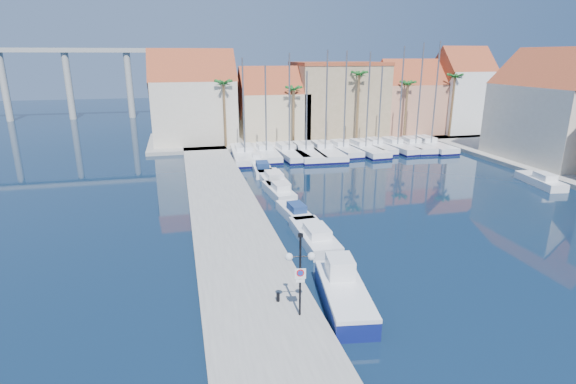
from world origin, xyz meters
name	(u,v)px	position (x,y,z in m)	size (l,w,h in m)	color
ground	(403,282)	(0.00, 0.00, 0.00)	(260.00, 260.00, 0.00)	black
quay_west	(227,216)	(-9.00, 13.50, 0.25)	(6.00, 77.00, 0.50)	gray
shore_north	(320,136)	(10.00, 48.00, 0.25)	(54.00, 16.00, 0.50)	gray
lamp_post	(300,262)	(-7.16, -2.69, 3.41)	(1.49, 0.58, 4.43)	black
bollard	(278,297)	(-7.94, -1.14, 0.74)	(0.19, 0.19, 0.48)	black
fishing_boat	(344,292)	(-4.38, -1.50, 0.76)	(3.11, 6.78, 2.29)	navy
motorboat_west_0	(315,235)	(-3.39, 7.07, 0.51)	(2.15, 6.68, 1.40)	white
motorboat_west_1	(295,212)	(-3.52, 12.27, 0.51)	(2.14, 5.35, 1.40)	white
motorboat_west_2	(279,191)	(-3.44, 18.64, 0.51)	(2.33, 5.89, 1.40)	white
motorboat_west_3	(273,179)	(-3.12, 23.03, 0.51)	(2.29, 7.12, 1.40)	white
motorboat_west_4	(262,169)	(-3.41, 27.73, 0.51)	(2.37, 6.20, 1.40)	white
motorboat_west_5	(257,159)	(-3.19, 32.53, 0.51)	(2.11, 5.24, 1.40)	white
motorboat_east_1	(541,180)	(23.99, 15.79, 0.51)	(2.78, 6.37, 1.40)	white
sailboat_0	(244,154)	(-4.25, 35.74, 0.57)	(3.73, 11.87, 12.76)	white
sailboat_1	(266,152)	(-1.34, 36.11, 0.57)	(3.07, 10.49, 11.79)	white
sailboat_2	(288,152)	(1.60, 35.62, 0.58)	(3.56, 11.05, 13.33)	white
sailboat_3	(305,152)	(3.88, 35.37, 0.55)	(3.41, 11.87, 11.10)	white
sailboat_4	(324,151)	(6.55, 35.33, 0.57)	(3.50, 12.01, 13.70)	white
sailboat_5	(342,149)	(9.39, 35.94, 0.61)	(3.06, 9.48, 13.61)	white
sailboat_6	(364,148)	(12.42, 35.45, 0.58)	(3.58, 10.95, 13.47)	white
sailboat_7	(376,146)	(14.77, 36.47, 0.59)	(2.52, 9.09, 11.64)	white
sailboat_8	(395,146)	(17.51, 36.00, 0.61)	(3.46, 10.07, 14.22)	white
sailboat_9	(414,145)	(20.35, 35.86, 0.62)	(3.25, 9.97, 14.67)	white
sailboat_10	(428,144)	(22.74, 35.90, 0.60)	(3.11, 11.06, 14.88)	white
building_0	(194,101)	(-10.00, 47.00, 6.52)	(12.30, 9.00, 13.50)	beige
building_1	(273,107)	(2.00, 47.00, 5.30)	(10.30, 8.00, 11.00)	beige
building_2	(338,99)	(13.00, 48.00, 6.26)	(14.20, 10.20, 11.50)	#99845E
building_3	(408,100)	(25.00, 47.00, 5.86)	(10.30, 8.00, 12.00)	tan
building_4	(460,93)	(34.00, 46.00, 6.97)	(8.30, 8.00, 14.00)	white
building_6	(553,111)	(32.00, 24.00, 6.52)	(9.00, 14.30, 13.50)	beige
palm_0	(223,85)	(-6.00, 42.00, 9.08)	(2.60, 2.60, 10.15)	brown
palm_1	(294,91)	(4.00, 42.00, 8.14)	(2.60, 2.60, 9.15)	brown
palm_2	(359,76)	(14.00, 42.00, 10.02)	(2.60, 2.60, 11.15)	brown
palm_3	(408,85)	(22.00, 42.00, 8.61)	(2.60, 2.60, 9.65)	brown
palm_4	(455,78)	(30.00, 42.00, 9.55)	(2.60, 2.60, 10.65)	brown
viaduct	(40,69)	(-39.07, 82.00, 10.25)	(48.00, 2.20, 14.45)	#9E9E99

